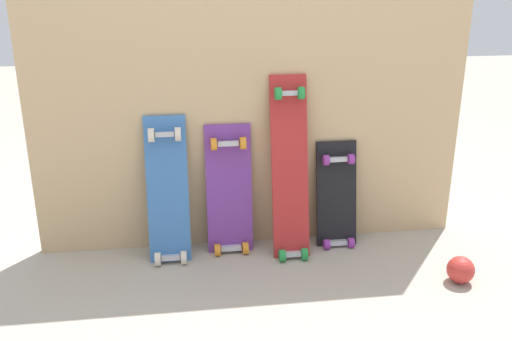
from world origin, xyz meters
The scene contains 7 objects.
ground_plane centered at (0.00, 0.00, 0.00)m, with size 12.00×12.00×0.00m, color #A89E8E.
plywood_wall_panel centered at (0.00, 0.07, 0.73)m, with size 2.16×0.04×1.46m, color tan.
skateboard_blue centered at (-0.43, -0.05, 0.32)m, with size 0.20×0.24×0.77m.
skateboard_purple centered at (-0.13, -0.02, 0.29)m, with size 0.23×0.17×0.71m.
skateboard_red centered at (0.17, -0.07, 0.41)m, with size 0.18×0.27×0.95m.
skateboard_black centered at (0.43, -0.02, 0.23)m, with size 0.21×0.18×0.61m.
rubber_ball centered at (0.89, -0.50, 0.06)m, with size 0.13×0.13×0.13m, color red.
Camera 1 is at (-0.35, -2.64, 1.38)m, focal length 39.89 mm.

